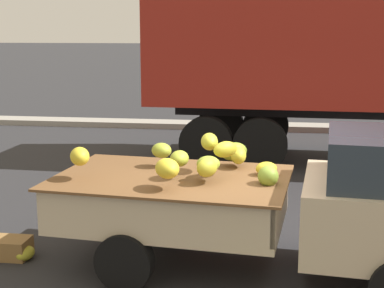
% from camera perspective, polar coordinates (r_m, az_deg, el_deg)
% --- Properties ---
extents(ground, '(220.00, 220.00, 0.00)m').
position_cam_1_polar(ground, '(6.98, 7.07, -12.21)').
color(ground, '#28282B').
extents(curb_strip, '(80.00, 0.80, 0.16)m').
position_cam_1_polar(curb_strip, '(16.28, 7.82, 1.72)').
color(curb_strip, gray).
rests_on(curb_strip, ground).
extents(pickup_truck, '(4.95, 2.23, 1.70)m').
position_cam_1_polar(pickup_truck, '(6.55, 14.31, -5.83)').
color(pickup_truck, '#CCB793').
rests_on(pickup_truck, ground).
extents(fallen_banana_bunch_near_tailgate, '(0.24, 0.31, 0.17)m').
position_cam_1_polar(fallen_banana_bunch_near_tailgate, '(7.42, -16.36, -10.43)').
color(fallen_banana_bunch_near_tailgate, gold).
rests_on(fallen_banana_bunch_near_tailgate, ground).
extents(produce_crate, '(0.52, 0.36, 0.24)m').
position_cam_1_polar(produce_crate, '(7.54, -17.89, -9.85)').
color(produce_crate, olive).
rests_on(produce_crate, ground).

